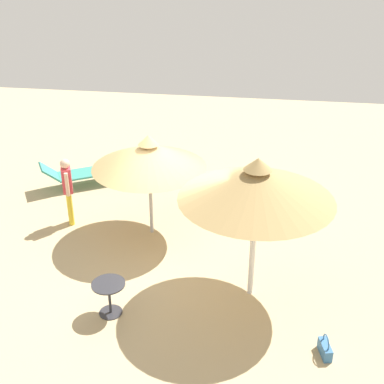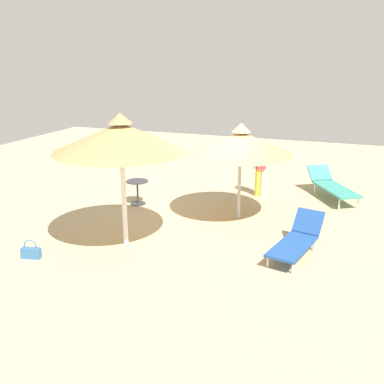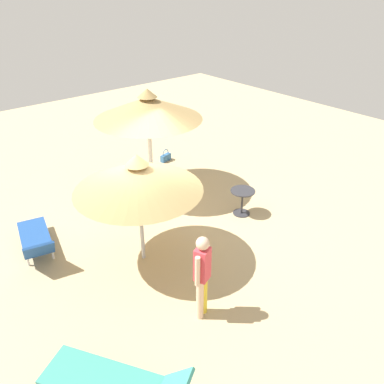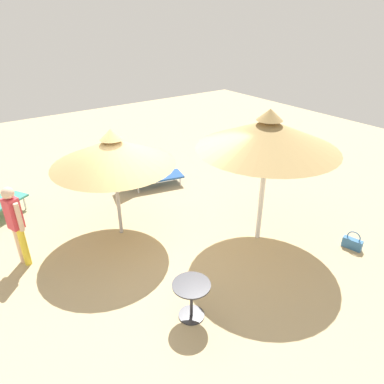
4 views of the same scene
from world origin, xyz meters
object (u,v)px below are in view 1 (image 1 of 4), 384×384
Objects in this scene: lounge_chair_far_right at (80,172)px; side_table_round at (109,293)px; parasol_umbrella_near_left at (149,156)px; lounge_chair_front at (228,193)px; parasol_umbrella_back at (257,184)px; handbag at (325,348)px; person_standing_far_left at (68,188)px.

lounge_chair_far_right is 3.26× the size of side_table_round.
side_table_round is (-0.12, -2.91, -1.49)m from parasol_umbrella_near_left.
lounge_chair_front is at bearing 45.19° from parasol_umbrella_near_left.
lounge_chair_far_right is at bearing 139.75° from parasol_umbrella_near_left.
lounge_chair_front is 4.18m from lounge_chair_far_right.
parasol_umbrella_back reaches higher than parasol_umbrella_near_left.
parasol_umbrella_near_left is 3.81× the size of side_table_round.
handbag is at bearing -41.54° from lounge_chair_far_right.
parasol_umbrella_back is 6.64m from lounge_chair_far_right.
handbag is (3.71, -3.39, -1.81)m from parasol_umbrella_near_left.
lounge_chair_far_right reaches higher than handbag.
person_standing_far_left is 6.77m from handbag.
parasol_umbrella_near_left is at bearing -3.36° from person_standing_far_left.
parasol_umbrella_back is 2.98m from handbag.
side_table_round is (2.38, -5.03, 0.06)m from lounge_chair_far_right.
lounge_chair_front is 4.63× the size of handbag.
handbag is (2.06, -5.05, -0.20)m from lounge_chair_front.
parasol_umbrella_back reaches higher than handbag.
parasol_umbrella_back is 3.10m from parasol_umbrella_near_left.
lounge_chair_front is (-0.75, 3.58, -2.03)m from parasol_umbrella_back.
lounge_chair_front is at bearing 101.79° from parasol_umbrella_back.
lounge_chair_front reaches higher than side_table_round.
parasol_umbrella_back is 5.06m from person_standing_far_left.
person_standing_far_left is at bearing 148.54° from handbag.
person_standing_far_left is (-4.41, 2.04, -1.41)m from parasol_umbrella_back.
side_table_round is (-2.52, -0.99, -1.91)m from parasol_umbrella_back.
parasol_umbrella_back is 1.49× the size of lounge_chair_front.
person_standing_far_left is at bearing 155.19° from parasol_umbrella_back.
parasol_umbrella_back reaches higher than side_table_round.
handbag is (5.73, -3.50, -0.82)m from person_standing_far_left.
lounge_chair_far_right is (-4.15, 0.46, 0.07)m from lounge_chair_front.
parasol_umbrella_near_left is 1.17× the size of lounge_chair_far_right.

